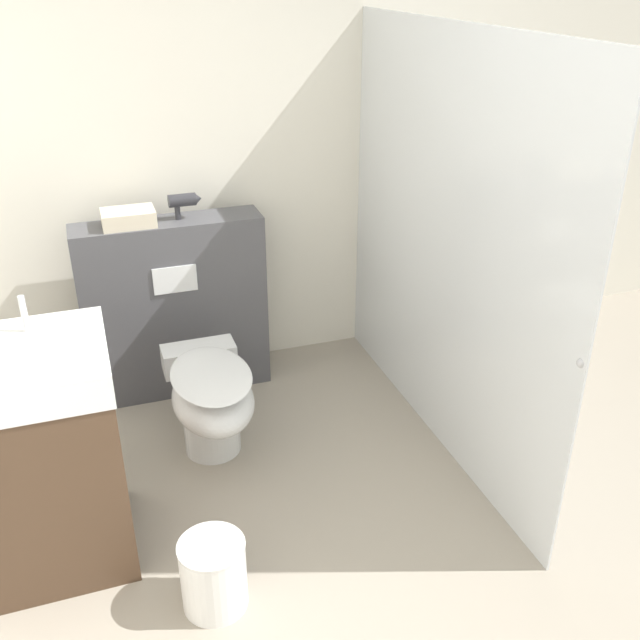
{
  "coord_description": "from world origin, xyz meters",
  "views": [
    {
      "loc": [
        -0.72,
        -1.5,
        2.14
      ],
      "look_at": [
        0.25,
        1.31,
        0.63
      ],
      "focal_mm": 40.0,
      "sensor_mm": 36.0,
      "label": 1
    }
  ],
  "objects_px": {
    "hair_drier": "(184,201)",
    "waste_bin": "(214,574)",
    "sink_vanity": "(50,456)",
    "toilet": "(211,400)"
  },
  "relations": [
    {
      "from": "toilet",
      "to": "hair_drier",
      "type": "height_order",
      "value": "hair_drier"
    },
    {
      "from": "toilet",
      "to": "waste_bin",
      "type": "height_order",
      "value": "toilet"
    },
    {
      "from": "toilet",
      "to": "hair_drier",
      "type": "distance_m",
      "value": 1.01
    },
    {
      "from": "sink_vanity",
      "to": "waste_bin",
      "type": "bearing_deg",
      "value": -42.65
    },
    {
      "from": "sink_vanity",
      "to": "waste_bin",
      "type": "distance_m",
      "value": 0.76
    },
    {
      "from": "hair_drier",
      "to": "waste_bin",
      "type": "distance_m",
      "value": 1.83
    },
    {
      "from": "toilet",
      "to": "waste_bin",
      "type": "relative_size",
      "value": 2.4
    },
    {
      "from": "hair_drier",
      "to": "toilet",
      "type": "bearing_deg",
      "value": -94.13
    },
    {
      "from": "waste_bin",
      "to": "sink_vanity",
      "type": "bearing_deg",
      "value": 137.35
    },
    {
      "from": "toilet",
      "to": "hair_drier",
      "type": "bearing_deg",
      "value": 85.87
    }
  ]
}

